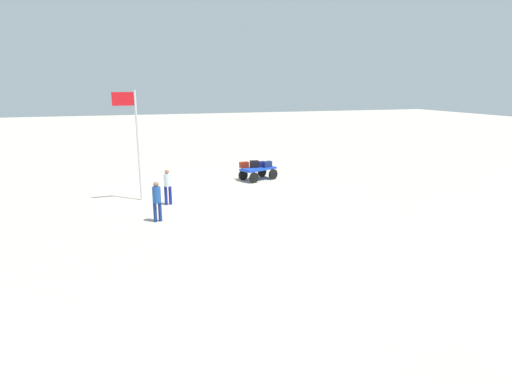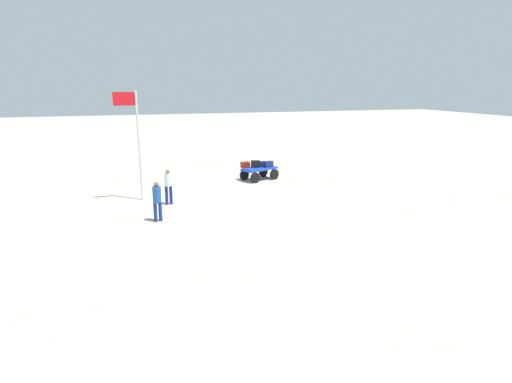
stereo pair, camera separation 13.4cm
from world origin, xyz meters
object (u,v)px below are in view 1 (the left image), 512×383
at_px(worker_lead, 168,185).
at_px(flagpole, 134,135).
at_px(worker_trailing, 157,199).
at_px(suitcase_grey, 261,164).
at_px(suitcase_navy, 244,165).
at_px(luggage_cart, 258,172).
at_px(suitcase_maroon, 267,164).
at_px(suitcase_olive, 254,164).

distance_m(worker_lead, flagpole, 2.78).
height_order(worker_trailing, flagpole, flagpole).
bearing_deg(suitcase_grey, flagpole, 21.49).
relative_size(suitcase_navy, worker_lead, 0.32).
distance_m(suitcase_grey, suitcase_navy, 1.01).
xyz_separation_m(suitcase_grey, worker_lead, (5.80, 4.00, 0.08)).
height_order(luggage_cart, worker_lead, worker_lead).
bearing_deg(suitcase_grey, worker_lead, 34.55).
xyz_separation_m(suitcase_grey, worker_trailing, (6.50, 6.39, 0.09)).
height_order(suitcase_grey, flagpole, flagpole).
relative_size(luggage_cart, suitcase_grey, 4.41).
bearing_deg(suitcase_grey, suitcase_maroon, 146.64).
bearing_deg(suitcase_maroon, suitcase_grey, -33.36).
distance_m(suitcase_maroon, flagpole, 8.12).
bearing_deg(worker_lead, suitcase_navy, -140.07).
distance_m(luggage_cart, worker_lead, 6.68).
bearing_deg(suitcase_maroon, flagpole, 19.15).
bearing_deg(suitcase_olive, suitcase_maroon, 168.70).
bearing_deg(suitcase_maroon, worker_trailing, 42.14).
bearing_deg(worker_trailing, suitcase_maroon, -137.86).
bearing_deg(flagpole, suitcase_maroon, -160.85).
bearing_deg(luggage_cart, suitcase_navy, -22.36).
xyz_separation_m(suitcase_navy, worker_lead, (4.80, 4.02, 0.07)).
bearing_deg(luggage_cart, suitcase_olive, -55.43).
xyz_separation_m(worker_lead, flagpole, (1.25, -1.22, 2.16)).
xyz_separation_m(suitcase_navy, suitcase_maroon, (-1.33, 0.23, 0.00)).
relative_size(worker_lead, flagpole, 0.32).
distance_m(suitcase_maroon, worker_lead, 7.20).
relative_size(suitcase_grey, flagpole, 0.10).
relative_size(suitcase_grey, suitcase_navy, 1.01).
bearing_deg(suitcase_grey, suitcase_navy, -1.07).
xyz_separation_m(luggage_cart, flagpole, (6.79, 2.49, 2.61)).
bearing_deg(suitcase_olive, flagpole, 22.21).
bearing_deg(luggage_cart, suitcase_maroon, -173.16).
relative_size(worker_lead, worker_trailing, 1.00).
relative_size(suitcase_olive, suitcase_maroon, 0.95).
height_order(suitcase_grey, suitcase_navy, suitcase_navy).
relative_size(suitcase_maroon, worker_lead, 0.34).
bearing_deg(suitcase_olive, luggage_cart, 124.57).
bearing_deg(worker_lead, worker_trailing, 73.76).
relative_size(suitcase_maroon, worker_trailing, 0.34).
xyz_separation_m(suitcase_olive, flagpole, (6.64, 2.71, 2.20)).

